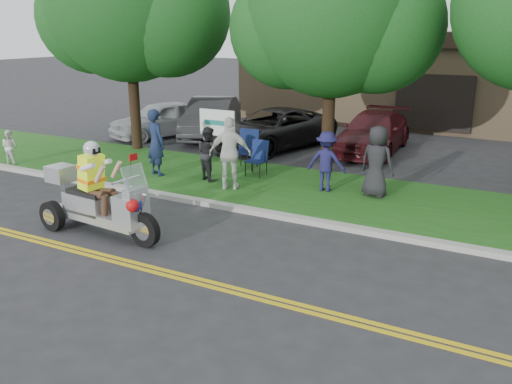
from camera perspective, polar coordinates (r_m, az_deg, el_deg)
The scene contains 23 objects.
ground at distance 10.45m, azimuth -9.86°, elevation -6.84°, with size 120.00×120.00×0.00m, color #28282B.
centerline_near at distance 10.04m, azimuth -11.90°, elevation -7.95°, with size 60.00×0.10×0.01m, color gold.
centerline_far at distance 10.15m, azimuth -11.32°, elevation -7.63°, with size 60.00×0.10×0.01m, color gold.
curb at distance 12.78m, azimuth -1.47°, elevation -1.81°, with size 60.00×0.25×0.12m, color #A8A89E.
grass_verge at distance 14.60m, azimuth 2.72°, elevation 0.56°, with size 60.00×4.00×0.10m, color #1A5216.
commercial_building at distance 26.81m, azimuth 20.00°, elevation 11.34°, with size 18.00×8.20×4.00m.
tree_left at distance 19.12m, azimuth -13.09°, elevation 18.57°, with size 6.62×5.40×7.78m.
tree_mid at distance 15.67m, azimuth 8.26°, elevation 17.75°, with size 5.88×4.80×7.05m.
business_sign at distance 16.90m, azimuth -4.09°, elevation 6.98°, with size 1.25×0.06×1.75m.
trike_scooter at distance 11.72m, azimuth -16.35°, elevation -1.03°, with size 3.03×1.05×1.98m.
lawn_chair_a at distance 16.26m, azimuth -0.89°, elevation 4.81°, with size 0.70×0.72×1.15m.
lawn_chair_b at distance 15.45m, azimuth 0.23°, elevation 3.85°, with size 0.53×0.55×1.00m.
spectator_adult_left at distance 15.65m, azimuth -10.51°, elevation 5.16°, with size 0.69×0.45×1.89m, color #172241.
spectator_adult_mid at distance 14.98m, azimuth -5.01°, elevation 4.06°, with size 0.72×0.56×1.48m, color black.
spectator_adult_right at distance 14.01m, azimuth -2.73°, elevation 4.07°, with size 1.11×0.46×1.89m, color silver.
spectator_chair_a at distance 14.00m, azimuth 7.43°, elevation 3.22°, with size 1.00×0.58×1.55m, color #1B1948.
spectator_chair_b at distance 13.72m, azimuth 12.59°, elevation 3.17°, with size 0.87×0.57×1.78m, color black.
child_left at distance 15.88m, azimuth -16.71°, elevation 3.12°, with size 0.34×0.22×0.93m, color black.
child_right at distance 18.46m, azimuth -24.49°, elevation 4.37°, with size 0.51×0.40×1.05m, color white.
parked_car_far_left at distance 21.86m, azimuth -9.95°, elevation 7.57°, with size 1.66×4.13×1.41m, color #ADAFB5.
parked_car_left at distance 21.41m, azimuth -4.71°, elevation 7.76°, with size 1.63×4.68×1.54m, color #2E2E30.
parked_car_mid at distance 19.46m, azimuth 1.86°, elevation 6.67°, with size 2.32×5.03×1.40m, color black.
parked_car_right at distance 19.34m, azimuth 12.23°, elevation 6.16°, with size 1.90×4.67×1.35m, color #430F15.
Camera 1 is at (6.03, -7.44, 4.17)m, focal length 38.00 mm.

